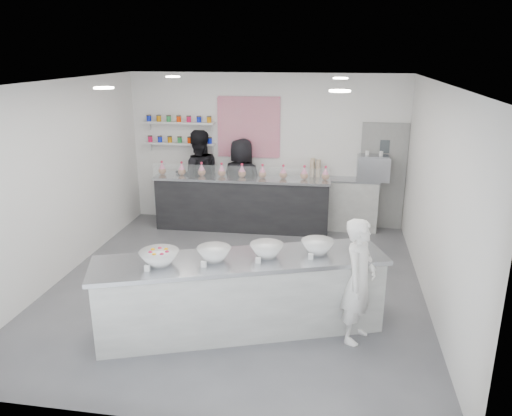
{
  "coord_description": "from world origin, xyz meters",
  "views": [
    {
      "loc": [
        1.4,
        -6.76,
        3.42
      ],
      "look_at": [
        0.22,
        0.4,
        1.11
      ],
      "focal_mm": 35.0,
      "sensor_mm": 36.0,
      "label": 1
    }
  ],
  "objects_px": {
    "staff_left": "(198,177)",
    "prep_counter": "(241,295)",
    "back_bar": "(242,203)",
    "staff_right": "(242,183)",
    "espresso_ledge": "(342,204)",
    "espresso_machine": "(373,168)",
    "woman_prep": "(359,281)"
  },
  "relations": [
    {
      "from": "back_bar",
      "to": "espresso_machine",
      "type": "height_order",
      "value": "espresso_machine"
    },
    {
      "from": "prep_counter",
      "to": "staff_left",
      "type": "distance_m",
      "value": 4.3
    },
    {
      "from": "staff_left",
      "to": "back_bar",
      "type": "bearing_deg",
      "value": 145.79
    },
    {
      "from": "back_bar",
      "to": "espresso_ledge",
      "type": "height_order",
      "value": "back_bar"
    },
    {
      "from": "espresso_ledge",
      "to": "espresso_machine",
      "type": "height_order",
      "value": "espresso_machine"
    },
    {
      "from": "prep_counter",
      "to": "staff_left",
      "type": "height_order",
      "value": "staff_left"
    },
    {
      "from": "espresso_ledge",
      "to": "espresso_machine",
      "type": "xyz_separation_m",
      "value": [
        0.55,
        0.0,
        0.74
      ]
    },
    {
      "from": "woman_prep",
      "to": "staff_left",
      "type": "xyz_separation_m",
      "value": [
        -3.08,
        3.93,
        0.18
      ]
    },
    {
      "from": "espresso_ledge",
      "to": "espresso_machine",
      "type": "bearing_deg",
      "value": 0.0
    },
    {
      "from": "espresso_ledge",
      "to": "woman_prep",
      "type": "relative_size",
      "value": 0.89
    },
    {
      "from": "back_bar",
      "to": "woman_prep",
      "type": "bearing_deg",
      "value": -61.2
    },
    {
      "from": "prep_counter",
      "to": "woman_prep",
      "type": "height_order",
      "value": "woman_prep"
    },
    {
      "from": "prep_counter",
      "to": "espresso_machine",
      "type": "xyz_separation_m",
      "value": [
        1.8,
        4.02,
        0.77
      ]
    },
    {
      "from": "prep_counter",
      "to": "woman_prep",
      "type": "xyz_separation_m",
      "value": [
        1.44,
        0.02,
        0.29
      ]
    },
    {
      "from": "prep_counter",
      "to": "espresso_machine",
      "type": "relative_size",
      "value": 5.93
    },
    {
      "from": "back_bar",
      "to": "woman_prep",
      "type": "xyz_separation_m",
      "value": [
        2.13,
        -3.68,
        0.25
      ]
    },
    {
      "from": "espresso_ledge",
      "to": "woman_prep",
      "type": "height_order",
      "value": "woman_prep"
    },
    {
      "from": "back_bar",
      "to": "staff_left",
      "type": "xyz_separation_m",
      "value": [
        -0.95,
        0.25,
        0.43
      ]
    },
    {
      "from": "espresso_machine",
      "to": "staff_left",
      "type": "relative_size",
      "value": 0.32
    },
    {
      "from": "staff_right",
      "to": "prep_counter",
      "type": "bearing_deg",
      "value": 111.31
    },
    {
      "from": "staff_left",
      "to": "prep_counter",
      "type": "bearing_deg",
      "value": 93.11
    },
    {
      "from": "espresso_machine",
      "to": "woman_prep",
      "type": "bearing_deg",
      "value": -95.17
    },
    {
      "from": "back_bar",
      "to": "staff_left",
      "type": "relative_size",
      "value": 1.78
    },
    {
      "from": "prep_counter",
      "to": "staff_right",
      "type": "height_order",
      "value": "staff_right"
    },
    {
      "from": "prep_counter",
      "to": "staff_right",
      "type": "bearing_deg",
      "value": 81.25
    },
    {
      "from": "woman_prep",
      "to": "espresso_machine",
      "type": "bearing_deg",
      "value": 16.29
    },
    {
      "from": "prep_counter",
      "to": "espresso_ledge",
      "type": "height_order",
      "value": "espresso_ledge"
    },
    {
      "from": "espresso_machine",
      "to": "woman_prep",
      "type": "relative_size",
      "value": 0.39
    },
    {
      "from": "back_bar",
      "to": "staff_right",
      "type": "distance_m",
      "value": 0.44
    },
    {
      "from": "espresso_ledge",
      "to": "staff_left",
      "type": "relative_size",
      "value": 0.72
    },
    {
      "from": "back_bar",
      "to": "woman_prep",
      "type": "height_order",
      "value": "woman_prep"
    },
    {
      "from": "prep_counter",
      "to": "back_bar",
      "type": "xyz_separation_m",
      "value": [
        -0.69,
        3.7,
        0.04
      ]
    }
  ]
}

